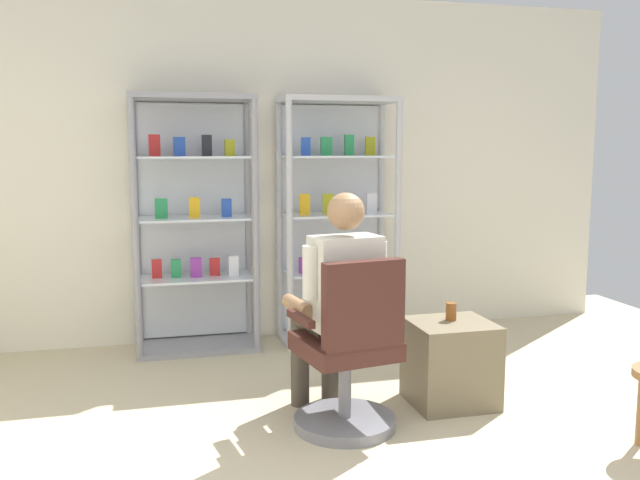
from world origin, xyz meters
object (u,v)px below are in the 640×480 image
(display_cabinet_left, at_px, (194,222))
(seated_shopkeeper, at_px, (337,296))
(storage_crate, at_px, (450,363))
(tea_glass, at_px, (451,311))
(office_chair, at_px, (350,361))
(display_cabinet_right, at_px, (335,218))

(display_cabinet_left, distance_m, seated_shopkeeper, 1.76)
(storage_crate, bearing_deg, tea_glass, 70.31)
(office_chair, height_order, tea_glass, office_chair)
(office_chair, distance_m, seated_shopkeeper, 0.36)
(display_cabinet_right, distance_m, storage_crate, 1.72)
(tea_glass, bearing_deg, display_cabinet_left, 133.17)
(storage_crate, height_order, tea_glass, tea_glass)
(office_chair, relative_size, storage_crate, 1.92)
(office_chair, xyz_separation_m, seated_shopkeeper, (-0.03, 0.16, 0.32))
(display_cabinet_right, relative_size, storage_crate, 3.80)
(display_cabinet_left, distance_m, display_cabinet_right, 1.10)
(display_cabinet_right, height_order, tea_glass, display_cabinet_right)
(display_cabinet_right, height_order, storage_crate, display_cabinet_right)
(storage_crate, bearing_deg, seated_shopkeeper, -174.06)
(seated_shopkeeper, relative_size, storage_crate, 2.58)
(office_chair, height_order, storage_crate, office_chair)
(display_cabinet_right, xyz_separation_m, storage_crate, (0.29, -1.54, -0.71))
(office_chair, bearing_deg, storage_crate, 18.68)
(display_cabinet_right, distance_m, office_chair, 1.91)
(office_chair, distance_m, tea_glass, 0.78)
(display_cabinet_right, height_order, seated_shopkeeper, display_cabinet_right)
(display_cabinet_right, bearing_deg, storage_crate, -79.39)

